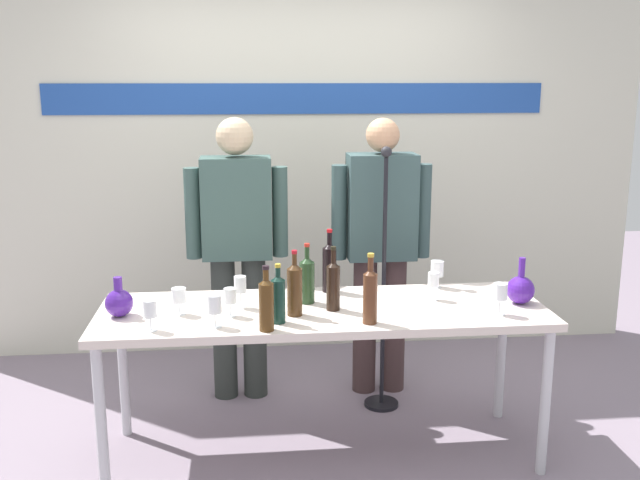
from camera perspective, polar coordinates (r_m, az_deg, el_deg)
The scene contains 23 objects.
ground_plane at distance 3.86m, azimuth 0.24°, elevation -16.42°, with size 10.00×10.00×0.00m, color gray.
back_wall at distance 4.95m, azimuth -1.70°, elevation 8.37°, with size 4.75×0.11×3.00m.
display_table at distance 3.56m, azimuth 0.25°, elevation -6.32°, with size 2.18×0.71×0.78m.
decanter_blue_left at distance 3.53m, azimuth -15.61°, elevation -4.75°, with size 0.13×0.13×0.19m.
decanter_blue_right at distance 3.72m, azimuth 15.57°, elevation -3.76°, with size 0.14×0.14×0.24m.
presenter_left at distance 4.19m, azimuth -6.55°, elevation -0.18°, with size 0.59×0.22×1.66m.
presenter_right at distance 4.26m, azimuth 4.83°, elevation -0.04°, with size 0.59×0.22×1.65m.
wine_bottle_0 at distance 3.40m, azimuth -2.02°, elevation -3.80°, with size 0.07×0.07×0.32m.
wine_bottle_1 at distance 3.77m, azimuth 0.75°, elevation -2.04°, with size 0.07×0.07×0.33m.
wine_bottle_2 at distance 3.58m, azimuth -1.03°, elevation -3.06°, with size 0.07×0.07×0.30m.
wine_bottle_3 at distance 3.47m, azimuth 1.06°, elevation -3.50°, with size 0.07×0.07×0.32m.
wine_bottle_4 at distance 3.29m, azimuth 3.99°, elevation -4.28°, with size 0.07×0.07×0.33m.
wine_bottle_5 at distance 3.30m, azimuth -3.32°, elevation -4.55°, with size 0.06×0.06×0.28m.
wine_bottle_6 at distance 3.20m, azimuth -4.27°, elevation -4.96°, with size 0.07×0.07×0.30m.
wine_glass_left_0 at distance 3.28m, azimuth -8.35°, elevation -5.10°, with size 0.06×0.06×0.15m.
wine_glass_left_1 at distance 3.48m, azimuth -11.09°, elevation -4.36°, with size 0.07×0.07×0.13m.
wine_glass_left_2 at distance 3.42m, azimuth -7.12°, elevation -4.45°, with size 0.06×0.06×0.14m.
wine_glass_left_3 at distance 3.54m, azimuth -6.33°, elevation -3.57°, with size 0.06×0.06×0.16m.
wine_glass_left_4 at distance 3.29m, azimuth -13.30°, elevation -5.36°, with size 0.06×0.06×0.14m.
wine_glass_right_0 at distance 3.90m, azimuth 9.25°, elevation -2.28°, with size 0.07×0.07×0.15m.
wine_glass_right_1 at distance 3.68m, azimuth 8.96°, elevation -3.16°, with size 0.06×0.06×0.14m.
wine_glass_right_2 at distance 3.51m, azimuth 14.06°, elevation -4.03°, with size 0.07×0.07×0.15m.
microphone_stand at distance 4.16m, azimuth 4.99°, elevation -6.58°, with size 0.20×0.20×1.51m.
Camera 1 is at (-0.36, -3.35, 1.88)m, focal length 40.47 mm.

